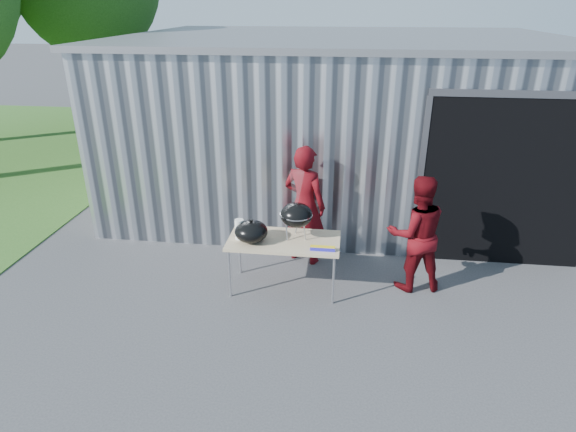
# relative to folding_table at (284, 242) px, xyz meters

# --- Properties ---
(ground) EXTENTS (80.00, 80.00, 0.00)m
(ground) POSITION_rel_folding_table_xyz_m (-0.19, -0.57, -0.71)
(ground) COLOR #3C3C3F
(building) EXTENTS (8.20, 6.20, 3.10)m
(building) POSITION_rel_folding_table_xyz_m (0.72, 4.02, 0.83)
(building) COLOR silver
(building) RESTS_ON ground
(folding_table) EXTENTS (1.50, 0.75, 0.75)m
(folding_table) POSITION_rel_folding_table_xyz_m (0.00, 0.00, 0.00)
(folding_table) COLOR tan
(folding_table) RESTS_ON ground
(kettle_grill) EXTENTS (0.44, 0.44, 0.94)m
(kettle_grill) POSITION_rel_folding_table_xyz_m (0.16, 0.07, 0.46)
(kettle_grill) COLOR black
(kettle_grill) RESTS_ON folding_table
(grill_lid) EXTENTS (0.44, 0.44, 0.32)m
(grill_lid) POSITION_rel_folding_table_xyz_m (-0.42, -0.10, 0.18)
(grill_lid) COLOR black
(grill_lid) RESTS_ON folding_table
(paper_towels) EXTENTS (0.12, 0.12, 0.28)m
(paper_towels) POSITION_rel_folding_table_xyz_m (-0.59, -0.05, 0.18)
(paper_towels) COLOR white
(paper_towels) RESTS_ON folding_table
(white_tub) EXTENTS (0.20, 0.15, 0.10)m
(white_tub) POSITION_rel_folding_table_xyz_m (-0.55, 0.20, 0.09)
(white_tub) COLOR white
(white_tub) RESTS_ON folding_table
(foil_box) EXTENTS (0.32, 0.06, 0.06)m
(foil_box) POSITION_rel_folding_table_xyz_m (0.53, -0.25, 0.07)
(foil_box) COLOR #211DBE
(foil_box) RESTS_ON folding_table
(person_cook) EXTENTS (0.78, 0.66, 1.82)m
(person_cook) POSITION_rel_folding_table_xyz_m (0.20, 0.84, 0.20)
(person_cook) COLOR #4F070C
(person_cook) RESTS_ON ground
(person_bystander) EXTENTS (0.90, 0.76, 1.64)m
(person_bystander) POSITION_rel_folding_table_xyz_m (1.76, 0.25, 0.11)
(person_bystander) COLOR #4F070C
(person_bystander) RESTS_ON ground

